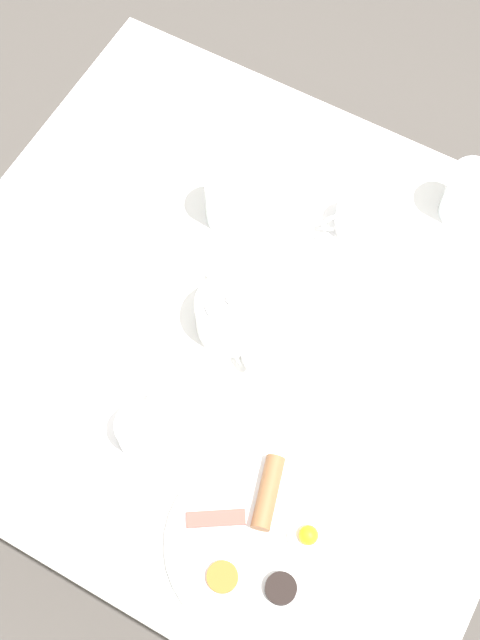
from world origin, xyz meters
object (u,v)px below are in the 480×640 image
Objects in this scene: teacup_with_saucer_right at (142,432)px; water_glass_tall at (227,199)px; water_glass_short at (467,194)px; breakfast_plate at (261,541)px; fork_by_plate at (144,87)px; teacup_with_saucer_left at (357,221)px; napkin_folded at (32,286)px; teapot_near at (232,315)px.

teacup_with_saucer_right is 0.44m from water_glass_tall.
water_glass_short reaches higher than water_glass_tall.
fork_by_plate is at bearing -136.77° from breakfast_plate.
fork_by_plate is (-0.60, -0.37, -0.03)m from teacup_with_saucer_right.
teacup_with_saucer_left is at bearing 80.19° from fork_by_plate.
teacup_with_saucer_left is 0.53m from teacup_with_saucer_right.
teacup_with_saucer_right is (-0.05, -0.24, 0.02)m from breakfast_plate.
water_glass_short is (-0.12, 0.15, 0.03)m from teacup_with_saucer_left.
napkin_folded is (0.50, -0.59, -0.06)m from water_glass_short.
breakfast_plate is 0.90m from fork_by_plate.
breakfast_plate is 0.37m from teapot_near.
napkin_folded is 0.47m from fork_by_plate.
teacup_with_saucer_left is 0.51m from fork_by_plate.
breakfast_plate is 1.83× the size of teapot_near.
water_glass_tall is at bearing -59.60° from water_glass_short.
teacup_with_saucer_right is at bearing 126.18° from teapot_near.
breakfast_plate is 2.39× the size of water_glass_short.
napkin_folded is (0.10, -0.34, -0.04)m from teapot_near.
teacup_with_saucer_right is 0.34m from napkin_folded.
teacup_with_saucer_right is (0.24, -0.03, -0.02)m from teapot_near.
breakfast_plate is at bearing 43.23° from fork_by_plate.
teacup_with_saucer_right is 1.28× the size of water_glass_short.
water_glass_short reaches higher than napkin_folded.
water_glass_tall is (-0.19, -0.11, 0.01)m from teapot_near.
teapot_near is 0.24m from teacup_with_saucer_right.
water_glass_short is (-0.69, 0.03, 0.05)m from breakfast_plate.
teacup_with_saucer_right is 0.82× the size of napkin_folded.
water_glass_short is at bearing 129.37° from teacup_with_saucer_left.
teacup_with_saucer_right is 0.71m from fork_by_plate.
water_glass_tall reaches higher than fork_by_plate.
breakfast_plate is 0.58m from teacup_with_saucer_left.
teapot_near reaches higher than fork_by_plate.
teapot_near is at bearing -19.75° from teacup_with_saucer_left.
teacup_with_saucer_right is at bearing 66.39° from napkin_folded.
fork_by_plate is at bearing -172.63° from napkin_folded.
teacup_with_saucer_right is at bearing 31.76° from fork_by_plate.
water_glass_tall is at bearing -145.53° from breakfast_plate.
water_glass_short is at bearing -79.22° from teapot_near.
water_glass_tall is at bearing 58.52° from fork_by_plate.
teacup_with_saucer_left is at bearing 166.22° from teacup_with_saucer_right.
teacup_with_saucer_left reaches higher than breakfast_plate.
teacup_with_saucer_left is 0.82× the size of napkin_folded.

